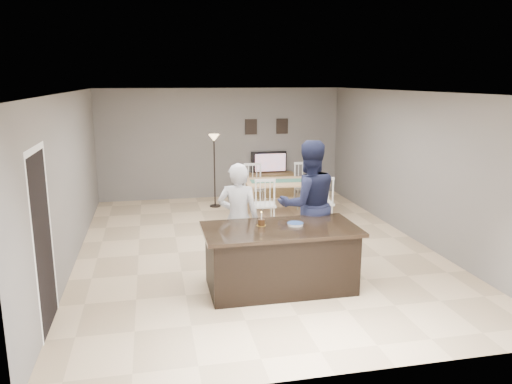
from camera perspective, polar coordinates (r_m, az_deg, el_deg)
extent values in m
plane|color=#D3B287|center=(8.89, -0.21, -6.32)|extent=(8.00, 8.00, 0.00)
plane|color=slate|center=(12.44, -4.00, 5.55)|extent=(6.00, 0.00, 6.00)
plane|color=slate|center=(4.81, 9.60, -6.30)|extent=(6.00, 0.00, 6.00)
plane|color=slate|center=(8.46, -20.53, 1.35)|extent=(0.00, 8.00, 8.00)
plane|color=slate|center=(9.60, 17.62, 2.84)|extent=(0.00, 8.00, 8.00)
plane|color=white|center=(8.40, -0.23, 11.36)|extent=(8.00, 8.00, 0.00)
cube|color=black|center=(7.09, 2.78, -7.73)|extent=(2.00, 1.00, 0.85)
cube|color=black|center=(6.95, 2.82, -4.25)|extent=(2.15, 1.10, 0.05)
cube|color=olive|center=(12.61, 1.63, 0.84)|extent=(1.20, 0.40, 0.60)
imported|color=black|center=(12.57, 1.57, 3.41)|extent=(0.91, 0.12, 0.53)
plane|color=#FC5A1C|center=(12.50, 1.66, 3.39)|extent=(0.78, 0.00, 0.78)
cube|color=black|center=(12.49, -0.57, 7.46)|extent=(0.30, 0.02, 0.38)
cube|color=black|center=(12.68, 3.00, 7.52)|extent=(0.30, 0.02, 0.38)
plane|color=black|center=(6.33, -23.15, -5.34)|extent=(0.00, 2.10, 2.10)
plane|color=white|center=(6.10, -24.01, 4.45)|extent=(0.00, 1.02, 1.02)
imported|color=#BDBCC1|center=(7.52, -2.04, -3.09)|extent=(0.72, 0.59, 1.71)
imported|color=#171A33|center=(7.80, 5.99, -1.43)|extent=(1.01, 0.80, 2.01)
cylinder|color=gold|center=(7.02, 0.62, -3.84)|extent=(0.13, 0.13, 0.00)
cylinder|color=#36200E|center=(7.00, 0.62, -3.47)|extent=(0.10, 0.10, 0.09)
cylinder|color=white|center=(6.98, 0.62, -2.74)|extent=(0.02, 0.02, 0.10)
sphere|color=#FFBF4C|center=(6.96, 0.62, -2.29)|extent=(0.02, 0.02, 0.02)
cylinder|color=white|center=(7.05, 4.52, -3.77)|extent=(0.22, 0.22, 0.01)
cylinder|color=white|center=(7.05, 4.52, -3.69)|extent=(0.22, 0.22, 0.01)
cylinder|color=white|center=(7.04, 4.52, -3.60)|extent=(0.22, 0.22, 0.01)
cylinder|color=#2B4986|center=(7.04, 4.52, -3.55)|extent=(0.23, 0.23, 0.00)
cube|color=tan|center=(10.61, 3.40, 1.17)|extent=(1.77, 1.08, 0.04)
cylinder|color=tan|center=(10.20, -0.43, -1.58)|extent=(0.06, 0.06, 0.76)
cylinder|color=tan|center=(11.24, 6.81, -0.32)|extent=(0.06, 0.06, 0.76)
cube|color=#3F735C|center=(10.61, 3.40, 1.31)|extent=(1.51, 0.48, 0.01)
cube|color=silver|center=(9.87, 0.87, -1.48)|extent=(0.48, 0.46, 0.04)
cylinder|color=silver|center=(9.74, -0.04, -3.18)|extent=(0.03, 0.03, 0.46)
cylinder|color=silver|center=(10.12, 1.74, -2.58)|extent=(0.03, 0.03, 0.46)
cube|color=silver|center=(9.56, 1.06, 1.33)|extent=(0.41, 0.06, 0.05)
cube|color=silver|center=(10.10, 7.45, -1.24)|extent=(0.48, 0.46, 0.04)
cylinder|color=silver|center=(9.96, 6.66, -2.91)|extent=(0.03, 0.03, 0.46)
cylinder|color=silver|center=(10.37, 8.13, -2.32)|extent=(0.03, 0.03, 0.46)
cube|color=silver|center=(9.81, 7.83, 1.50)|extent=(0.41, 0.06, 0.05)
cube|color=silver|center=(11.30, -0.26, 0.36)|extent=(0.48, 0.46, 0.04)
cylinder|color=silver|center=(11.55, 0.52, -0.64)|extent=(0.03, 0.03, 0.46)
cylinder|color=silver|center=(11.17, -1.07, -1.10)|extent=(0.03, 0.03, 0.46)
cube|color=silver|center=(11.39, -0.39, 3.18)|extent=(0.41, 0.06, 0.05)
cube|color=silver|center=(11.51, 5.52, 0.53)|extent=(0.48, 0.46, 0.04)
cylinder|color=silver|center=(11.77, 6.16, -0.46)|extent=(0.03, 0.03, 0.46)
cylinder|color=silver|center=(11.36, 4.80, -0.90)|extent=(0.03, 0.03, 0.46)
cube|color=silver|center=(11.59, 5.36, 3.30)|extent=(0.41, 0.06, 0.05)
cylinder|color=black|center=(11.70, -4.69, -1.59)|extent=(0.25, 0.25, 0.03)
cylinder|color=black|center=(11.53, -4.76, 2.17)|extent=(0.03, 0.03, 1.55)
cone|color=#FDCF8B|center=(11.41, -4.83, 6.18)|extent=(0.25, 0.25, 0.16)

